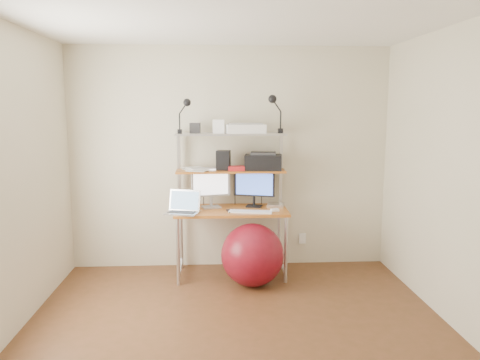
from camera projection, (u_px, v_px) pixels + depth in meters
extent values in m
plane|color=brown|center=(239.00, 338.00, 3.73)|extent=(3.60, 3.60, 0.00)
plane|color=white|center=(238.00, 12.00, 3.35)|extent=(3.60, 3.60, 0.00)
plane|color=beige|center=(230.00, 158.00, 5.31)|extent=(3.60, 0.00, 3.60)
plane|color=beige|center=(264.00, 261.00, 1.76)|extent=(3.60, 0.00, 3.60)
plane|color=beige|center=(469.00, 182.00, 3.64)|extent=(0.00, 3.60, 3.60)
cube|color=#BC6D24|center=(231.00, 210.00, 5.04)|extent=(1.20, 0.60, 0.03)
cylinder|color=silver|center=(178.00, 252.00, 4.81)|extent=(0.04, 0.04, 0.71)
cylinder|color=silver|center=(181.00, 238.00, 5.32)|extent=(0.04, 0.04, 0.71)
cylinder|color=silver|center=(286.00, 250.00, 4.87)|extent=(0.04, 0.04, 0.71)
cylinder|color=silver|center=(279.00, 236.00, 5.38)|extent=(0.04, 0.04, 0.71)
cube|color=silver|center=(179.00, 169.00, 5.20)|extent=(0.03, 0.04, 0.84)
cube|color=silver|center=(281.00, 168.00, 5.26)|extent=(0.03, 0.04, 0.84)
cube|color=#BC6D24|center=(231.00, 171.00, 5.10)|extent=(1.18, 0.34, 0.02)
cube|color=silver|center=(231.00, 134.00, 5.04)|extent=(1.18, 0.34, 0.02)
cube|color=white|center=(302.00, 239.00, 5.49)|extent=(0.08, 0.01, 0.12)
cube|color=#ABAAAF|center=(211.00, 207.00, 5.11)|extent=(0.23, 0.20, 0.01)
cylinder|color=#ABAAAF|center=(211.00, 201.00, 5.12)|extent=(0.03, 0.03, 0.11)
cube|color=#ABAAAF|center=(211.00, 182.00, 5.09)|extent=(0.42, 0.15, 0.32)
plane|color=white|center=(211.00, 182.00, 5.07)|extent=(0.37, 0.10, 0.39)
cube|color=black|center=(254.00, 206.00, 5.15)|extent=(0.20, 0.17, 0.01)
cylinder|color=black|center=(254.00, 201.00, 5.17)|extent=(0.03, 0.03, 0.10)
cube|color=black|center=(254.00, 184.00, 5.14)|extent=(0.44, 0.16, 0.27)
plane|color=#4065DB|center=(254.00, 184.00, 5.12)|extent=(0.39, 0.12, 0.41)
cube|color=silver|center=(182.00, 213.00, 4.82)|extent=(0.38, 0.31, 0.02)
cube|color=#2F2F32|center=(182.00, 212.00, 4.82)|extent=(0.31, 0.21, 0.00)
cube|color=silver|center=(186.00, 200.00, 4.92)|extent=(0.34, 0.16, 0.22)
plane|color=#79A2CB|center=(186.00, 200.00, 4.92)|extent=(0.31, 0.16, 0.29)
cube|color=white|center=(250.00, 212.00, 4.89)|extent=(0.47, 0.21, 0.01)
cube|color=white|center=(275.00, 210.00, 4.93)|extent=(0.09, 0.07, 0.02)
cube|color=silver|center=(276.00, 205.00, 5.17)|extent=(0.21, 0.21, 0.03)
cube|color=black|center=(231.00, 211.00, 4.92)|extent=(0.10, 0.16, 0.01)
cube|color=black|center=(263.00, 162.00, 5.10)|extent=(0.43, 0.32, 0.16)
cube|color=#2F2F32|center=(263.00, 153.00, 5.09)|extent=(0.30, 0.23, 0.03)
cube|color=black|center=(223.00, 160.00, 5.08)|extent=(0.17, 0.17, 0.21)
cube|color=red|center=(236.00, 168.00, 5.03)|extent=(0.18, 0.12, 0.05)
cube|color=white|center=(245.00, 129.00, 5.03)|extent=(0.43, 0.30, 0.09)
cube|color=#ABAAAF|center=(245.00, 124.00, 5.02)|extent=(0.37, 0.23, 0.02)
cube|color=white|center=(219.00, 126.00, 5.01)|extent=(0.13, 0.11, 0.14)
cube|color=#2F2F32|center=(195.00, 128.00, 5.06)|extent=(0.12, 0.12, 0.11)
cube|color=black|center=(180.00, 131.00, 4.94)|extent=(0.04, 0.05, 0.04)
cylinder|color=black|center=(180.00, 122.00, 4.92)|extent=(0.01, 0.01, 0.16)
sphere|color=black|center=(187.00, 102.00, 4.88)|extent=(0.08, 0.08, 0.08)
cube|color=black|center=(280.00, 131.00, 5.03)|extent=(0.05, 0.06, 0.05)
cylinder|color=black|center=(281.00, 120.00, 5.01)|extent=(0.02, 0.02, 0.18)
sphere|color=black|center=(272.00, 99.00, 4.96)|extent=(0.09, 0.09, 0.09)
sphere|color=maroon|center=(252.00, 255.00, 4.81)|extent=(0.65, 0.65, 0.65)
cube|color=white|center=(194.00, 170.00, 5.10)|extent=(0.31, 0.34, 0.00)
cube|color=white|center=(199.00, 170.00, 5.03)|extent=(0.30, 0.34, 0.00)
cube|color=white|center=(195.00, 168.00, 5.12)|extent=(0.24, 0.30, 0.00)
cube|color=white|center=(200.00, 169.00, 5.06)|extent=(0.22, 0.28, 0.00)
cube|color=white|center=(196.00, 168.00, 5.08)|extent=(0.32, 0.35, 0.00)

